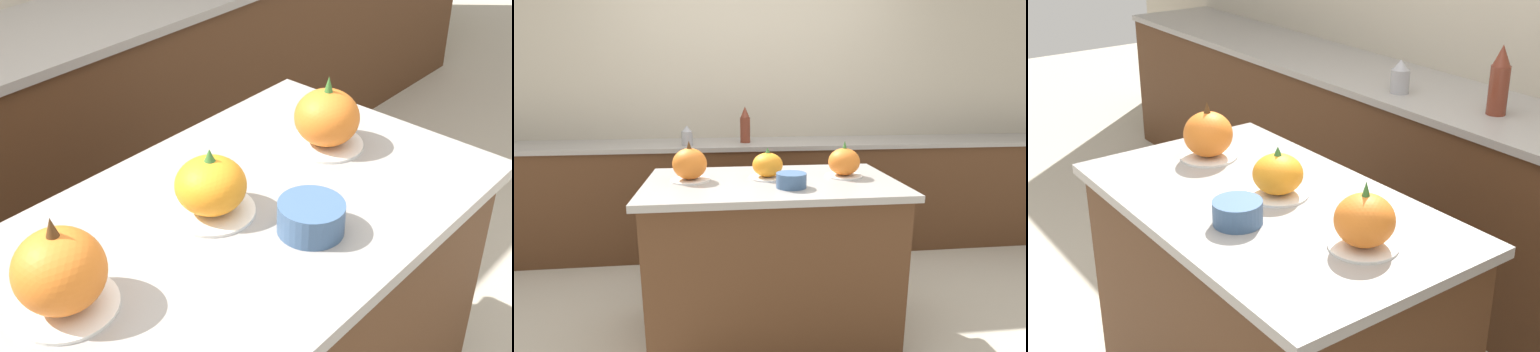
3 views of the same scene
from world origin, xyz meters
The scene contains 8 objects.
kitchen_island centered at (0.00, 0.00, 0.45)m, with size 1.33×0.77×0.90m.
back_counter centered at (0.00, 1.26, 0.47)m, with size 6.00×0.60×0.93m.
pumpkin_cake_left centered at (-0.43, 0.05, 0.99)m, with size 0.21×0.21×0.21m.
pumpkin_cake_center centered at (-0.01, 0.06, 0.97)m, with size 0.20×0.20×0.17m.
pumpkin_cake_right centered at (0.41, 0.04, 0.98)m, with size 0.20×0.20×0.20m.
bottle_tall centered at (-0.07, 1.22, 1.07)m, with size 0.08×0.08×0.29m.
bottle_short centered at (-0.53, 1.12, 1.00)m, with size 0.09×0.09×0.16m.
mixing_bowl centered at (0.08, -0.16, 0.94)m, with size 0.15×0.15×0.07m.
Camera 3 is at (1.69, -1.18, 1.87)m, focal length 50.00 mm.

